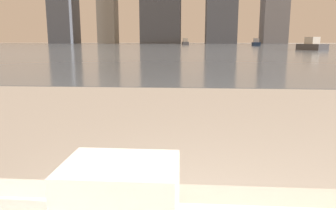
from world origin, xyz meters
The scene contains 6 objects.
towel_stack centered at (-0.04, 0.76, 0.65)m, with size 0.24×0.18×0.16m.
harbor_water centered at (0.00, 62.00, 0.01)m, with size 180.00×110.00×0.01m.
harbor_boat_1 centered at (12.63, 67.19, 0.53)m, with size 1.69×4.06×1.48m.
harbor_boat_2 centered at (12.82, 36.72, 0.50)m, with size 2.41×3.89×1.38m.
harbor_boat_5 centered at (-1.68, 80.28, 0.57)m, with size 1.83×4.37×1.60m.
skyline_tower_2 centered at (-11.16, 118.00, 14.98)m, with size 13.88×8.56×29.96m.
Camera 1 is at (0.11, 0.13, 0.98)m, focal length 35.00 mm.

